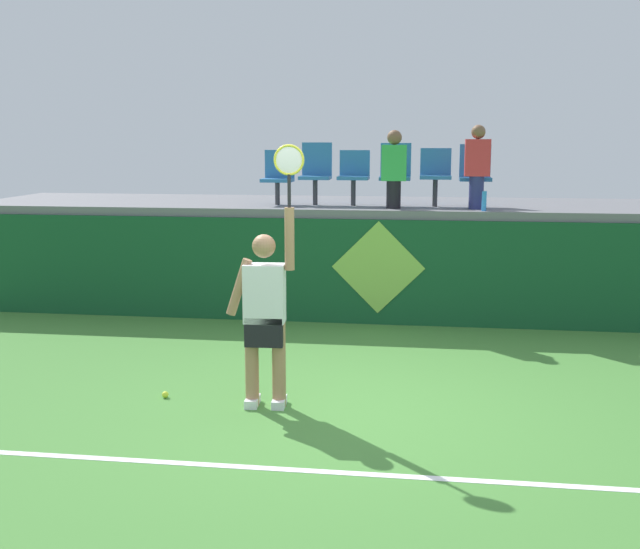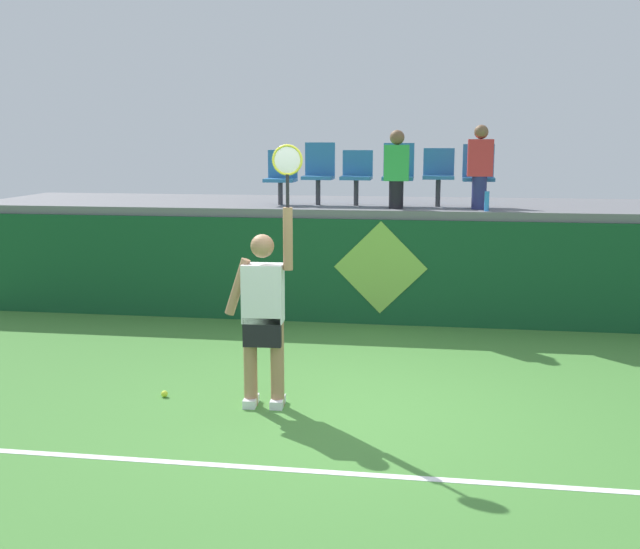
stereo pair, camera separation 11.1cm
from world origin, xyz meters
TOP-DOWN VIEW (x-y plane):
  - ground_plane at (0.00, 0.00)m, footprint 40.00×40.00m
  - court_back_wall at (0.00, 3.62)m, footprint 12.13×0.20m
  - spectator_platform at (0.00, 4.86)m, footprint 12.13×2.58m
  - court_baseline_stripe at (0.00, -1.29)m, footprint 10.92×0.08m
  - tennis_player at (-0.72, 0.11)m, footprint 0.75×0.28m
  - tennis_ball at (-1.76, 0.19)m, footprint 0.07×0.07m
  - water_bottle at (1.52, 3.70)m, footprint 0.06×0.06m
  - stadium_chair_0 at (-1.42, 4.38)m, footprint 0.44×0.42m
  - stadium_chair_1 at (-0.86, 4.38)m, footprint 0.44×0.42m
  - stadium_chair_2 at (-0.30, 4.37)m, footprint 0.44×0.42m
  - stadium_chair_3 at (0.30, 4.38)m, footprint 0.44×0.42m
  - stadium_chair_4 at (0.87, 4.37)m, footprint 0.44×0.42m
  - stadium_chair_5 at (1.43, 4.38)m, footprint 0.44×0.42m
  - spectator_0 at (1.43, 3.98)m, footprint 0.34×0.20m
  - spectator_1 at (0.30, 3.93)m, footprint 0.34×0.20m
  - wall_signage_mount at (0.12, 3.51)m, footprint 1.27×0.01m

SIDE VIEW (x-z plane):
  - ground_plane at x=0.00m, z-range 0.00..0.00m
  - wall_signage_mount at x=0.12m, z-range -0.71..0.72m
  - court_baseline_stripe at x=0.00m, z-range 0.00..0.01m
  - tennis_ball at x=-1.76m, z-range 0.00..0.07m
  - court_back_wall at x=0.00m, z-range 0.00..1.45m
  - tennis_player at x=-0.72m, z-range -0.31..2.17m
  - spectator_platform at x=0.00m, z-range 1.45..1.57m
  - water_bottle at x=1.52m, z-range 1.57..1.83m
  - stadium_chair_0 at x=-1.42m, z-range 1.60..2.40m
  - stadium_chair_2 at x=-0.30m, z-range 1.63..2.42m
  - stadium_chair_4 at x=0.87m, z-range 1.63..2.45m
  - stadium_chair_5 at x=1.43m, z-range 1.61..2.49m
  - stadium_chair_3 at x=0.30m, z-range 1.61..2.50m
  - stadium_chair_1 at x=-0.86m, z-range 1.61..2.51m
  - spectator_1 at x=0.30m, z-range 1.59..2.67m
  - spectator_0 at x=1.43m, z-range 1.59..2.74m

